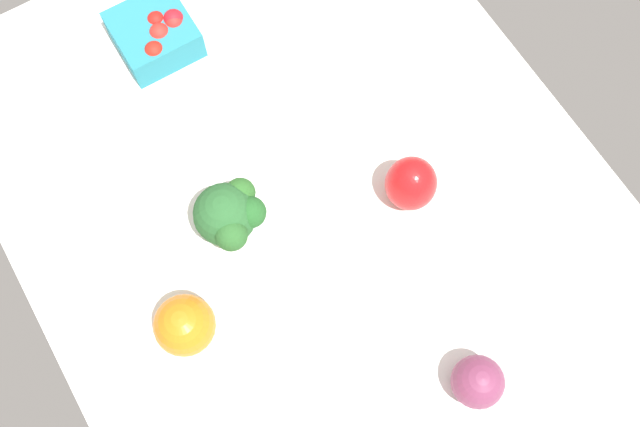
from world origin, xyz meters
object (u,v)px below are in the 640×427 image
Objects in this scene: berry_basket at (156,34)px; red_onion_center at (478,382)px; heirloom_tomato_orange at (185,325)px; broccoli_head at (230,214)px; bell_pepper_red at (411,184)px.

red_onion_center reaches higher than berry_basket.
berry_basket is at bearing 9.83° from red_onion_center.
red_onion_center is at bearing -131.85° from heirloom_tomato_orange.
broccoli_head reaches higher than heirloom_tomato_orange.
broccoli_head is 23.76cm from bell_pepper_red.
broccoli_head is 1.41× the size of heirloom_tomato_orange.
broccoli_head is at bearing 171.90° from berry_basket.
bell_pepper_red is at bearing -108.71° from broccoli_head.
red_onion_center is at bearing -154.87° from broccoli_head.
heirloom_tomato_orange reaches higher than red_onion_center.
bell_pepper_red is at bearing -15.42° from red_onion_center.
broccoli_head is 1.66× the size of red_onion_center.
heirloom_tomato_orange reaches higher than berry_basket.
red_onion_center is at bearing 164.58° from bell_pepper_red.
broccoli_head is 1.01× the size of berry_basket.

